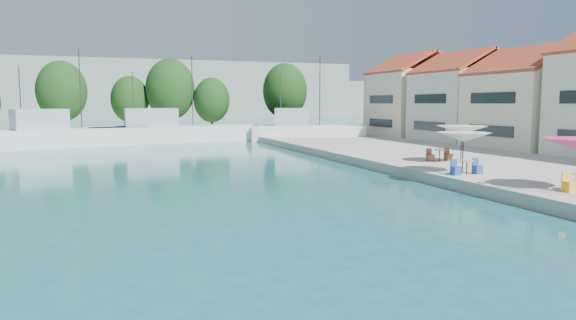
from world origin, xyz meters
name	(u,v)px	position (x,y,z in m)	size (l,w,h in m)	color
quay_right	(540,155)	(22.00, 30.00, 0.30)	(32.00, 92.00, 0.60)	#9B988C
quay_far	(125,135)	(-8.00, 67.00, 0.30)	(90.00, 16.00, 0.60)	#9B988C
hill_west	(28,90)	(-30.00, 160.00, 8.00)	(180.00, 40.00, 16.00)	gray
hill_east	(250,99)	(40.00, 180.00, 6.00)	(140.00, 40.00, 12.00)	gray
building_04	(533,96)	(24.00, 33.00, 5.02)	(9.00, 8.80, 9.20)	beige
building_05	(463,94)	(24.00, 42.00, 5.26)	(8.40, 8.80, 9.70)	beige
building_06	(413,94)	(24.00, 51.00, 5.50)	(9.00, 8.80, 10.20)	beige
trawler_02	(62,136)	(-14.54, 54.78, 1.07)	(16.46, 9.24, 10.20)	silver
trawler_03	(172,132)	(-3.20, 57.87, 1.07)	(18.65, 4.89, 10.20)	silver
trawler_04	(306,132)	(11.56, 54.06, 1.07)	(13.29, 7.68, 10.20)	white
tree_04	(62,91)	(-15.39, 70.12, 5.87)	(6.17, 6.17, 9.13)	#3F2B19
tree_05	(130,99)	(-7.06, 71.32, 4.88)	(5.02, 5.02, 7.42)	#3F2B19
tree_06	(170,89)	(-1.83, 70.03, 6.24)	(6.60, 6.60, 9.77)	#3F2B19
tree_07	(212,100)	(3.44, 68.28, 4.77)	(4.89, 4.89, 7.23)	#3F2B19
tree_08	(285,91)	(14.51, 69.57, 6.12)	(6.46, 6.46, 9.56)	#3F2B19
umbrella_white	(463,137)	(7.84, 21.62, 2.55)	(2.95, 2.95, 2.21)	black
umbrella_cream	(462,130)	(10.93, 25.64, 2.70)	(3.21, 3.21, 2.35)	black
cafe_table_02	(467,169)	(7.57, 20.92, 0.89)	(1.82, 0.70, 0.76)	black
cafe_table_03	(439,157)	(10.12, 26.78, 0.89)	(1.82, 0.70, 0.76)	black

